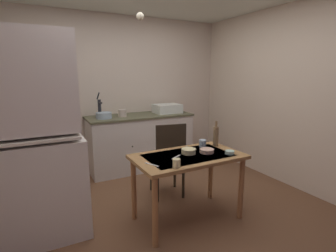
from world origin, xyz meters
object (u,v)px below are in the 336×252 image
hutch_cabinet (30,148)px  serving_bowl_wide (207,151)px  dining_table (188,164)px  chair_far_side (168,159)px  sink_basin (167,108)px  hand_pump (100,107)px  glass_bottle (216,136)px  mug_dark (203,144)px  mixing_bowl_counter (104,115)px

hutch_cabinet → serving_bowl_wide: 1.74m
dining_table → chair_far_side: size_ratio=1.19×
sink_basin → hand_pump: bearing=177.7°
hutch_cabinet → glass_bottle: bearing=-6.4°
sink_basin → chair_far_side: size_ratio=0.45×
hutch_cabinet → mug_dark: size_ratio=22.04×
hand_pump → mixing_bowl_counter: bearing=-69.1°
dining_table → hand_pump: bearing=106.1°
dining_table → chair_far_side: (0.05, 0.56, -0.12)m
mixing_bowl_counter → serving_bowl_wide: 1.84m
hutch_cabinet → glass_bottle: hutch_cabinet is taller
hand_pump → sink_basin: bearing=-2.3°
hand_pump → glass_bottle: (0.98, -1.62, -0.21)m
hand_pump → chair_far_side: (0.56, -1.21, -0.56)m
mixing_bowl_counter → glass_bottle: 1.79m
hutch_cabinet → mixing_bowl_counter: hutch_cabinet is taller
sink_basin → serving_bowl_wide: bearing=-103.2°
serving_bowl_wide → mug_dark: size_ratio=1.76×
mug_dark → hutch_cabinet: bearing=173.9°
sink_basin → glass_bottle: size_ratio=1.46×
hutch_cabinet → chair_far_side: size_ratio=2.00×
mixing_bowl_counter → dining_table: mixing_bowl_counter is taller
mug_dark → sink_basin: bearing=78.0°
hutch_cabinet → hand_pump: (0.96, 1.40, 0.16)m
sink_basin → chair_far_side: (-0.58, -1.16, -0.47)m
hutch_cabinet → mug_dark: 1.79m
mixing_bowl_counter → glass_bottle: (0.94, -1.52, -0.09)m
mixing_bowl_counter → sink_basin: bearing=2.6°
hand_pump → glass_bottle: bearing=-58.8°
serving_bowl_wide → hutch_cabinet: bearing=167.4°
mixing_bowl_counter → serving_bowl_wide: (0.70, -1.69, -0.20)m
mixing_bowl_counter → glass_bottle: glass_bottle is taller
sink_basin → hand_pump: (-1.14, 0.05, 0.09)m
mixing_bowl_counter → chair_far_side: bearing=-64.6°
mixing_bowl_counter → mug_dark: mixing_bowl_counter is taller
hutch_cabinet → mixing_bowl_counter: size_ratio=8.29×
dining_table → glass_bottle: glass_bottle is taller
sink_basin → dining_table: sink_basin is taller
dining_table → serving_bowl_wide: size_ratio=7.45×
chair_far_side → glass_bottle: 0.68m
mug_dark → glass_bottle: size_ratio=0.29×
glass_bottle → serving_bowl_wide: bearing=-146.3°
chair_far_side → mug_dark: chair_far_side is taller
mixing_bowl_counter → chair_far_side: mixing_bowl_counter is taller
mug_dark → chair_far_side: bearing=123.2°
hand_pump → serving_bowl_wide: bearing=-67.5°
hutch_cabinet → hand_pump: bearing=55.6°
mixing_bowl_counter → mug_dark: 1.69m
chair_far_side → serving_bowl_wide: (0.17, -0.57, 0.24)m
hutch_cabinet → dining_table: 1.54m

